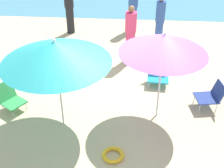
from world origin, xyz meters
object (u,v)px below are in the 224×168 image
at_px(person_a, 69,7).
at_px(swim_ring, 113,155).
at_px(beach_chair_b, 211,95).
at_px(person_b, 131,34).
at_px(umbrella_teal, 55,52).
at_px(beach_chair_a, 158,73).
at_px(person_d, 160,21).
at_px(umbrella_purple, 164,44).
at_px(person_c, 133,7).
at_px(beach_bag, 56,79).
at_px(beach_chair_c, 10,97).

bearing_deg(person_a, swim_ring, 117.30).
relative_size(beach_chair_b, person_b, 0.39).
relative_size(umbrella_teal, person_a, 1.19).
distance_m(beach_chair_a, person_d, 2.34).
relative_size(umbrella_purple, beach_chair_b, 3.16).
relative_size(person_c, swim_ring, 4.05).
xyz_separation_m(person_d, swim_ring, (-1.12, -4.99, -0.81)).
bearing_deg(swim_ring, person_a, 108.39).
relative_size(beach_chair_b, person_c, 0.38).
bearing_deg(beach_chair_b, beach_chair_a, -49.25).
xyz_separation_m(person_a, beach_bag, (0.24, -3.34, -0.79)).
distance_m(beach_chair_b, person_b, 2.94).
relative_size(person_d, beach_bag, 6.05).
relative_size(umbrella_purple, person_d, 1.25).
height_order(person_a, swim_ring, person_a).
bearing_deg(person_d, beach_chair_c, 76.32).
bearing_deg(beach_chair_a, person_c, -163.21).
height_order(umbrella_teal, beach_bag, umbrella_teal).
bearing_deg(umbrella_teal, beach_bag, 108.70).
xyz_separation_m(umbrella_teal, person_d, (2.29, 4.08, -0.93)).
xyz_separation_m(beach_chair_a, swim_ring, (-1.00, -2.72, -0.26)).
height_order(person_a, person_b, person_a).
xyz_separation_m(umbrella_teal, beach_chair_a, (2.17, 1.81, -1.47)).
xyz_separation_m(beach_chair_a, person_b, (-0.78, 1.17, 0.55)).
bearing_deg(beach_chair_c, person_b, 76.41).
bearing_deg(person_b, beach_chair_c, -5.89).
bearing_deg(beach_bag, umbrella_teal, -71.30).
relative_size(umbrella_purple, beach_chair_a, 3.35).
distance_m(umbrella_purple, beach_bag, 3.29).
xyz_separation_m(person_a, person_c, (2.19, 0.37, -0.04)).
distance_m(beach_chair_a, beach_chair_b, 1.52).
xyz_separation_m(beach_chair_c, person_b, (2.72, 2.56, 0.53)).
height_order(beach_chair_b, person_c, person_c).
bearing_deg(umbrella_teal, beach_chair_a, 39.90).
height_order(beach_chair_a, person_c, person_c).
bearing_deg(beach_bag, swim_ring, -55.43).
height_order(person_b, person_c, person_c).
bearing_deg(person_d, beach_chair_b, 139.02).
xyz_separation_m(beach_chair_c, beach_bag, (0.80, 1.12, -0.18)).
bearing_deg(beach_chair_a, beach_bag, -79.79).
height_order(person_d, swim_ring, person_d).
bearing_deg(umbrella_purple, person_a, 122.36).
xyz_separation_m(person_a, person_b, (2.15, -1.91, -0.08)).
bearing_deg(swim_ring, person_d, 77.33).
height_order(umbrella_purple, swim_ring, umbrella_purple).
bearing_deg(swim_ring, beach_chair_c, 151.92).
xyz_separation_m(umbrella_purple, person_c, (-0.65, 4.84, -0.93)).
bearing_deg(beach_chair_c, beach_bag, 87.56).
bearing_deg(beach_chair_a, person_a, -131.82).
bearing_deg(person_b, umbrella_teal, 15.88).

